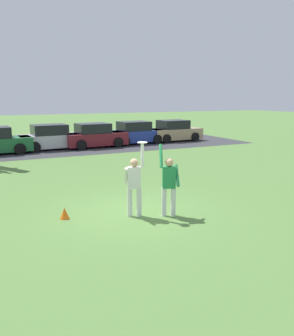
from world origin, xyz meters
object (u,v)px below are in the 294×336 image
person_catcher (134,182)px  frisbee_disc (142,142)px  parked_car_blue (135,133)px  parked_car_silver (52,138)px  parked_car_maroon (95,136)px  parked_car_tan (174,131)px  person_defender (169,182)px  field_cone_orange (65,213)px

person_catcher → frisbee_disc: frisbee_disc is taller
person_catcher → parked_car_blue: 15.44m
parked_car_silver → parked_car_blue: same height
parked_car_maroon → parked_car_tan: bearing=1.7°
person_defender → parked_car_maroon: 14.22m
parked_car_maroon → parked_car_silver: bearing=171.3°
person_defender → frisbee_disc: frisbee_disc is taller
parked_car_tan → parked_car_silver: bearing=178.6°
parked_car_silver → parked_car_tan: (9.23, 0.28, 0.00)m
person_defender → parked_car_blue: size_ratio=0.49×
person_catcher → parked_car_silver: person_catcher is taller
parked_car_tan → field_cone_orange: parked_car_tan is taller
parked_car_blue → parked_car_tan: 3.28m
person_catcher → parked_car_tan: size_ratio=0.50×
person_defender → parked_car_maroon: (2.20, 14.04, -0.25)m
frisbee_disc → parked_car_blue: size_ratio=0.06×
frisbee_disc → parked_car_blue: frisbee_disc is taller
parked_car_silver → field_cone_orange: bearing=-102.2°
frisbee_disc → field_cone_orange: (-2.03, 0.74, -1.93)m
frisbee_disc → parked_car_maroon: bearing=78.2°
person_defender → parked_car_tan: 16.96m
parked_car_maroon → parked_car_tan: size_ratio=1.00×
parked_car_blue → parked_car_tan: bearing=-1.5°
parked_car_blue → person_defender: bearing=-113.4°
parked_car_blue → parked_car_silver: bearing=178.7°
frisbee_disc → parked_car_tan: bearing=56.9°
person_defender → field_cone_orange: (-2.70, 1.04, -0.82)m
person_defender → parked_car_silver: bearing=-64.0°
person_catcher → person_defender: size_ratio=1.02×
person_defender → parked_car_blue: person_defender is taller
parked_car_tan → parked_car_blue: bearing=178.5°
parked_car_maroon → parked_car_tan: (6.45, 0.55, 0.00)m
person_defender → parked_car_blue: (5.37, 14.50, -0.25)m
person_defender → parked_car_blue: bearing=-86.7°
parked_car_silver → person_defender: bearing=-90.8°
parked_car_maroon → parked_car_tan: 6.47m
field_cone_orange → person_defender: bearing=-21.0°
frisbee_disc → parked_car_maroon: size_ratio=0.06×
parked_car_silver → parked_car_tan: size_ratio=1.00×
person_defender → field_cone_orange: person_defender is taller
person_defender → parked_car_silver: size_ratio=0.49×
parked_car_tan → person_catcher: bearing=-127.0°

